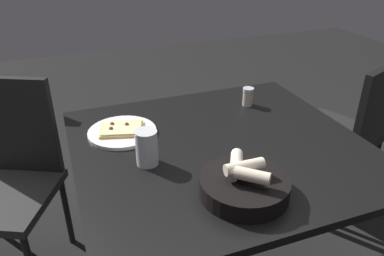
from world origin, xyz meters
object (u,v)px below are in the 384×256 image
Objects in this scene: bread_basket at (244,184)px; chair_spare at (351,127)px; dining_table at (220,158)px; beer_glass at (147,149)px; pepper_shaker at (248,98)px; pizza_plate at (122,131)px; chair_near at (6,169)px.

chair_spare reaches higher than bread_basket.
beer_glass is (-0.03, 0.29, 0.12)m from dining_table.
pepper_shaker is at bearing -28.96° from bread_basket.
dining_table is at bearing -84.67° from beer_glass.
pizza_plate is 2.13× the size of beer_glass.
pizza_plate is 0.30× the size of chair_spare.
bread_basket is 3.28× the size of pepper_shaker.
bread_basket is 0.30× the size of chair_near.
dining_table is 1.19× the size of chair_near.
beer_glass reaches higher than bread_basket.
dining_table is at bearing -120.98° from chair_near.
bread_basket is at bearing 151.04° from pepper_shaker.
beer_glass is at bearing 40.86° from bread_basket.
bread_basket is 2.17× the size of beer_glass.
dining_table is 0.98m from chair_spare.
chair_near is at bearing 45.48° from beer_glass.
pizza_plate is at bearing 56.67° from dining_table.
chair_spare is at bearing -75.54° from beer_glass.
beer_glass is (-0.25, -0.04, 0.05)m from pizza_plate.
chair_spare is (-0.00, -0.65, -0.27)m from pepper_shaker.
chair_spare reaches higher than pizza_plate.
dining_table is 0.98m from chair_near.
bread_basket is at bearing 168.92° from dining_table.
chair_near is at bearing 83.13° from chair_spare.
chair_near is at bearing 79.27° from pepper_shaker.
beer_glass is at bearing 119.43° from pepper_shaker.
pepper_shaker is at bearing -60.57° from beer_glass.
dining_table is 8.52× the size of beer_glass.
pepper_shaker is 0.71m from chair_spare.
chair_near is (0.21, 1.10, -0.27)m from pepper_shaker.
chair_spare is (0.29, -0.92, -0.17)m from dining_table.
beer_glass is 0.14× the size of chair_spare.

